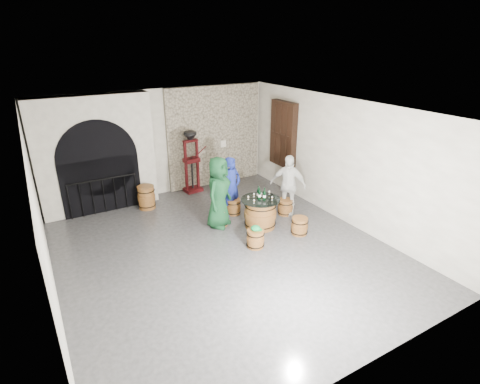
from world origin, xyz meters
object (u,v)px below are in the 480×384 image
barrel_stool_right (285,207)px  wine_bottle_right (258,193)px  person_blue (232,186)px  person_green (218,192)px  barrel_stool_near_left (255,239)px  wine_bottle_center (264,195)px  barrel_stool_near_right (300,226)px  person_white (288,185)px  wine_bottle_left (259,194)px  barrel_stool_left (220,218)px  barrel_table (260,213)px  side_barrel (146,197)px  barrel_stool_far (233,206)px  corking_press (191,157)px

barrel_stool_right → wine_bottle_right: bearing=-170.7°
person_blue → person_green: bearing=-168.5°
barrel_stool_near_left → wine_bottle_center: bearing=45.6°
barrel_stool_near_left → barrel_stool_near_right: bearing=-0.7°
person_white → wine_bottle_left: 1.12m
person_green → wine_bottle_right: (0.88, -0.49, -0.03)m
barrel_stool_right → barrel_stool_near_right: same height
barrel_stool_left → barrel_stool_right: same height
barrel_table → wine_bottle_right: bearing=92.9°
wine_bottle_right → side_barrel: (-2.19, 2.48, -0.57)m
wine_bottle_right → wine_bottle_center: bearing=-70.8°
wine_bottle_center → side_barrel: bearing=130.2°
barrel_stool_left → barrel_stool_far: (0.63, 0.44, 0.00)m
wine_bottle_left → wine_bottle_right: (0.02, 0.09, 0.00)m
barrel_table → person_white: person_white is taller
wine_bottle_center → barrel_stool_near_left: bearing=-134.4°
person_white → wine_bottle_center: bearing=-108.1°
wine_bottle_right → person_green: bearing=151.0°
barrel_stool_near_left → wine_bottle_right: bearing=54.6°
person_green → wine_bottle_right: bearing=-65.7°
barrel_stool_left → side_barrel: (-1.33, 2.00, 0.12)m
wine_bottle_center → corking_press: bearing=100.5°
barrel_stool_far → person_green: (-0.66, -0.42, 0.71)m
person_green → wine_bottle_left: (0.86, -0.58, -0.03)m
barrel_stool_near_right → person_blue: bearing=114.9°
person_blue → barrel_stool_near_right: bearing=-89.0°
barrel_table → barrel_stool_right: size_ratio=2.28×
barrel_stool_right → side_barrel: side_barrel is taller
barrel_table → barrel_stool_near_left: bearing=-128.9°
side_barrel → person_white: bearing=-35.2°
barrel_stool_near_left → wine_bottle_right: size_ratio=1.35×
barrel_stool_near_left → corking_press: 4.02m
side_barrel → barrel_stool_near_right: bearing=-50.3°
barrel_stool_near_right → wine_bottle_center: size_ratio=1.35×
barrel_table → barrel_stool_far: size_ratio=2.28×
barrel_stool_right → barrel_stool_near_right: 1.15m
wine_bottle_center → side_barrel: wine_bottle_center is taller
barrel_stool_near_left → person_blue: bearing=77.5°
barrel_stool_left → barrel_stool_near_right: 2.05m
barrel_stool_near_right → wine_bottle_right: 1.32m
barrel_table → barrel_stool_near_right: 1.05m
barrel_stool_near_right → corking_press: size_ratio=0.23×
barrel_stool_near_right → barrel_stool_near_left: size_ratio=1.00×
person_green → person_blue: (0.65, 0.46, -0.12)m
barrel_stool_far → barrel_stool_near_left: bearing=-103.0°
barrel_stool_near_right → person_white: bearing=68.8°
barrel_stool_right → wine_bottle_left: (-1.03, -0.25, 0.68)m
barrel_stool_far → side_barrel: size_ratio=0.65×
barrel_stool_left → corking_press: size_ratio=0.23×
barrel_stool_far → barrel_stool_near_left: size_ratio=1.00×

